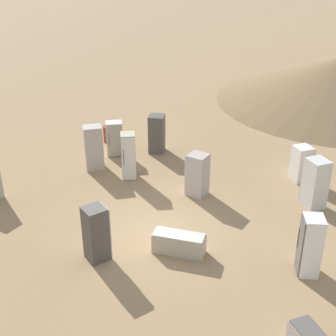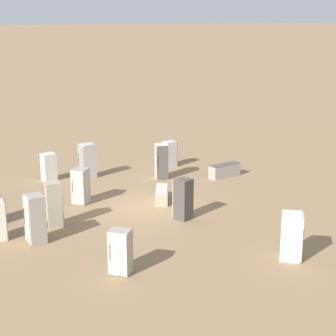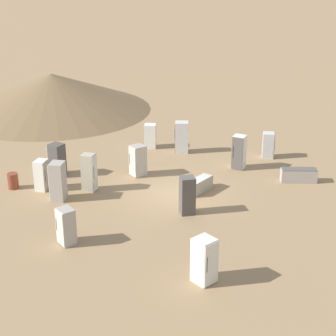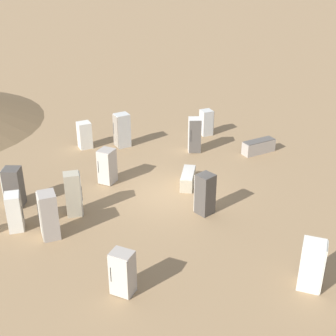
# 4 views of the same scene
# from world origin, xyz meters

# --- Properties ---
(ground_plane) EXTENTS (1000.00, 1000.00, 0.00)m
(ground_plane) POSITION_xyz_m (0.00, 0.00, 0.00)
(ground_plane) COLOR #937551
(discarded_fridge_0) EXTENTS (0.71, 0.67, 1.90)m
(discarded_fridge_0) POSITION_xyz_m (-2.19, -4.45, 0.95)
(discarded_fridge_0) COLOR white
(discarded_fridge_0) RESTS_ON ground_plane
(discarded_fridge_1) EXTENTS (1.05, 1.73, 0.68)m
(discarded_fridge_1) POSITION_xyz_m (-1.10, -0.74, 0.34)
(discarded_fridge_1) COLOR #B2A88E
(discarded_fridge_1) RESTS_ON ground_plane
(discarded_fridge_2) EXTENTS (0.67, 0.78, 1.56)m
(discarded_fridge_2) POSITION_xyz_m (6.37, 1.77, 0.78)
(discarded_fridge_2) COLOR silver
(discarded_fridge_2) RESTS_ON ground_plane
(discarded_fridge_3) EXTENTS (0.85, 0.80, 1.76)m
(discarded_fridge_3) POSITION_xyz_m (6.64, -0.13, 0.88)
(discarded_fridge_3) COLOR #4C4742
(discarded_fridge_3) RESTS_ON ground_plane
(discarded_fridge_4) EXTENTS (0.96, 0.98, 1.67)m
(discarded_fridge_4) POSITION_xyz_m (2.60, -1.63, 0.83)
(discarded_fridge_4) COLOR #A89E93
(discarded_fridge_4) RESTS_ON ground_plane
(discarded_fridge_5) EXTENTS (0.85, 0.86, 1.47)m
(discarded_fridge_5) POSITION_xyz_m (3.65, -5.94, 0.73)
(discarded_fridge_5) COLOR silver
(discarded_fridge_5) RESTS_ON ground_plane
(discarded_fridge_8) EXTENTS (0.72, 0.61, 1.92)m
(discarded_fridge_8) POSITION_xyz_m (4.10, 1.04, 0.96)
(discarded_fridge_8) COLOR #B2A88E
(discarded_fridge_8) RESTS_ON ground_plane
(discarded_fridge_10) EXTENTS (0.96, 0.88, 1.87)m
(discarded_fridge_10) POSITION_xyz_m (1.60, -5.79, 0.94)
(discarded_fridge_10) COLOR silver
(discarded_fridge_10) RESTS_ON ground_plane
(discarded_fridge_11) EXTENTS (0.81, 0.87, 1.91)m
(discarded_fridge_11) POSITION_xyz_m (5.00, 2.54, 0.96)
(discarded_fridge_11) COLOR #A89E93
(discarded_fridge_11) RESTS_ON ground_plane
(discarded_fridge_12) EXTENTS (0.89, 0.90, 1.79)m
(discarded_fridge_12) POSITION_xyz_m (-1.30, 1.77, 0.90)
(discarded_fridge_12) COLOR #4C4742
(discarded_fridge_12) RESTS_ON ground_plane
(rusty_barrel) EXTENTS (0.54, 0.54, 0.80)m
(rusty_barrel) POSITION_xyz_m (7.86, 2.16, 0.40)
(rusty_barrel) COLOR brown
(rusty_barrel) RESTS_ON ground_plane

